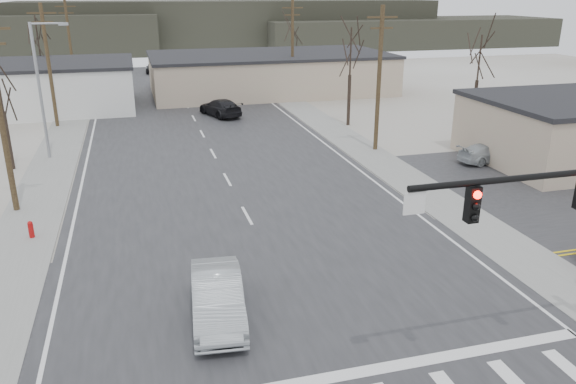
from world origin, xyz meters
name	(u,v)px	position (x,y,z in m)	size (l,w,h in m)	color
ground	(289,293)	(0.00, 0.00, 0.00)	(140.00, 140.00, 0.00)	silver
main_road	(225,175)	(0.00, 15.00, 0.02)	(18.00, 110.00, 0.05)	#28282B
cross_road	(289,292)	(0.00, 0.00, 0.02)	(90.00, 10.00, 0.04)	#28282B
sidewalk_left	(53,165)	(-10.60, 20.00, 0.03)	(3.00, 90.00, 0.06)	gray
sidewalk_right	(353,143)	(10.60, 20.00, 0.03)	(3.00, 90.00, 0.06)	gray
fire_hydrant	(31,229)	(-10.20, 8.00, 0.45)	(0.24, 0.24, 0.87)	#A50C0C
building_left_far	(13,87)	(-16.00, 40.00, 2.26)	(22.30, 12.30, 4.50)	silver
building_right_far	(270,73)	(10.00, 44.00, 2.15)	(26.30, 14.30, 4.30)	tan
upole_left_b	(0,112)	(-11.50, 12.00, 5.22)	(2.20, 0.30, 10.00)	#4B3D23
upole_left_c	(49,64)	(-11.50, 32.00, 5.22)	(2.20, 0.30, 10.00)	#4B3D23
upole_left_d	(70,43)	(-11.50, 52.00, 5.22)	(2.20, 0.30, 10.00)	#4B3D23
upole_right_a	(379,77)	(11.50, 18.00, 5.22)	(2.20, 0.30, 10.00)	#4B3D23
upole_right_b	(292,48)	(11.50, 40.00, 5.22)	(2.20, 0.30, 10.00)	#4B3D23
streetlight_main	(42,84)	(-10.80, 22.00, 5.09)	(2.40, 0.25, 9.00)	gray
tree_right_mid	(351,54)	(12.50, 26.00, 5.93)	(3.74, 3.74, 8.33)	#32241E
tree_left_far	(38,38)	(-14.00, 46.00, 6.28)	(3.96, 3.96, 8.82)	#32241E
tree_right_far	(293,35)	(15.00, 52.00, 5.58)	(3.52, 3.52, 7.84)	#32241E
tree_lot	(479,61)	(22.00, 22.00, 5.58)	(3.52, 3.52, 7.84)	#32241E
hill_center	(232,25)	(15.00, 96.00, 4.50)	(80.00, 18.00, 9.00)	#333026
hill_right	(407,32)	(50.00, 90.00, 2.75)	(60.00, 18.00, 5.50)	#333026
sedan_crossing	(218,297)	(-2.87, -1.07, 0.86)	(1.73, 4.95, 1.63)	#959B9F
car_far_a	(220,107)	(2.50, 32.40, 0.82)	(2.16, 5.31, 1.54)	black
car_far_b	(153,67)	(-2.05, 63.30, 0.79)	(1.75, 4.35, 1.48)	black
car_parked_silver	(489,153)	(17.45, 13.00, 0.66)	(1.75, 4.30, 1.25)	#A6ADB1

